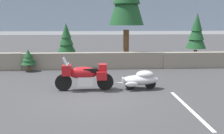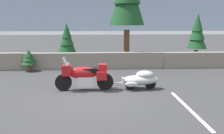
# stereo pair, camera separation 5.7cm
# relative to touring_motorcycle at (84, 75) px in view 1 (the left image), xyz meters

# --- Properties ---
(ground_plane) EXTENTS (80.00, 80.00, 0.00)m
(ground_plane) POSITION_rel_touring_motorcycle_xyz_m (0.36, -0.88, -0.62)
(ground_plane) COLOR #38383A
(stone_guard_wall) EXTENTS (24.00, 0.51, 0.95)m
(stone_guard_wall) POSITION_rel_touring_motorcycle_xyz_m (0.38, 4.56, -0.16)
(stone_guard_wall) COLOR gray
(stone_guard_wall) RESTS_ON ground
(distant_ridgeline) EXTENTS (240.00, 80.00, 16.00)m
(distant_ridgeline) POSITION_rel_touring_motorcycle_xyz_m (0.36, 94.54, 7.38)
(distant_ridgeline) COLOR #8C9EB7
(distant_ridgeline) RESTS_ON ground
(touring_motorcycle) EXTENTS (2.31, 0.77, 1.33)m
(touring_motorcycle) POSITION_rel_touring_motorcycle_xyz_m (0.00, 0.00, 0.00)
(touring_motorcycle) COLOR black
(touring_motorcycle) RESTS_ON ground
(car_shaped_trailer) EXTENTS (2.21, 0.79, 0.76)m
(car_shaped_trailer) POSITION_rel_touring_motorcycle_xyz_m (2.27, 0.04, -0.21)
(car_shaped_trailer) COLOR black
(car_shaped_trailer) RESTS_ON ground
(pine_tree_secondary) EXTENTS (1.22, 1.22, 3.18)m
(pine_tree_secondary) POSITION_rel_touring_motorcycle_xyz_m (6.67, 5.52, 1.37)
(pine_tree_secondary) COLOR brown
(pine_tree_secondary) RESTS_ON ground
(pine_tree_far_right) EXTENTS (1.09, 1.09, 2.58)m
(pine_tree_far_right) POSITION_rel_touring_motorcycle_xyz_m (-1.28, 5.79, 0.99)
(pine_tree_far_right) COLOR brown
(pine_tree_far_right) RESTS_ON ground
(pine_sapling_near) EXTENTS (0.81, 0.81, 1.19)m
(pine_sapling_near) POSITION_rel_touring_motorcycle_xyz_m (-3.17, 4.07, 0.12)
(pine_sapling_near) COLOR brown
(pine_sapling_near) RESTS_ON ground
(parking_stripe_marker) EXTENTS (0.12, 3.60, 0.01)m
(parking_stripe_marker) POSITION_rel_touring_motorcycle_xyz_m (3.39, -2.38, -0.62)
(parking_stripe_marker) COLOR silver
(parking_stripe_marker) RESTS_ON ground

